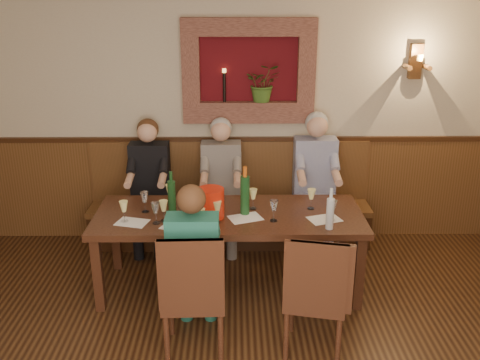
{
  "coord_description": "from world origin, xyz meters",
  "views": [
    {
      "loc": [
        0.05,
        -2.55,
        2.66
      ],
      "look_at": [
        0.1,
        1.9,
        1.05
      ],
      "focal_mm": 40.0,
      "sensor_mm": 36.0,
      "label": 1
    }
  ],
  "objects_px": {
    "chair_near_right": "(314,317)",
    "person_bench_mid": "(221,196)",
    "wine_bottle_green_b": "(172,196)",
    "chair_near_left": "(194,317)",
    "dining_table": "(229,221)",
    "bench": "(230,214)",
    "person_chair_front": "(195,277)",
    "person_bench_left": "(150,197)",
    "person_bench_right": "(315,194)",
    "spittoon_bucket": "(211,203)",
    "water_bottle": "(330,213)",
    "wine_bottle_green_a": "(245,194)"
  },
  "relations": [
    {
      "from": "bench",
      "to": "person_chair_front",
      "type": "height_order",
      "value": "person_chair_front"
    },
    {
      "from": "dining_table",
      "to": "spittoon_bucket",
      "type": "height_order",
      "value": "spittoon_bucket"
    },
    {
      "from": "bench",
      "to": "water_bottle",
      "type": "height_order",
      "value": "bench"
    },
    {
      "from": "bench",
      "to": "chair_near_left",
      "type": "distance_m",
      "value": 1.9
    },
    {
      "from": "person_bench_mid",
      "to": "chair_near_right",
      "type": "bearing_deg",
      "value": -67.35
    },
    {
      "from": "dining_table",
      "to": "water_bottle",
      "type": "xyz_separation_m",
      "value": [
        0.85,
        -0.33,
        0.22
      ]
    },
    {
      "from": "chair_near_right",
      "to": "wine_bottle_green_b",
      "type": "height_order",
      "value": "wine_bottle_green_b"
    },
    {
      "from": "wine_bottle_green_b",
      "to": "water_bottle",
      "type": "xyz_separation_m",
      "value": [
        1.36,
        -0.36,
        -0.01
      ]
    },
    {
      "from": "wine_bottle_green_a",
      "to": "water_bottle",
      "type": "xyz_separation_m",
      "value": [
        0.7,
        -0.32,
        -0.04
      ]
    },
    {
      "from": "person_bench_right",
      "to": "chair_near_right",
      "type": "bearing_deg",
      "value": -97.78
    },
    {
      "from": "chair_near_right",
      "to": "person_bench_mid",
      "type": "bearing_deg",
      "value": 124.78
    },
    {
      "from": "chair_near_right",
      "to": "person_chair_front",
      "type": "distance_m",
      "value": 0.96
    },
    {
      "from": "person_chair_front",
      "to": "spittoon_bucket",
      "type": "relative_size",
      "value": 5.05
    },
    {
      "from": "bench",
      "to": "chair_near_left",
      "type": "relative_size",
      "value": 2.87
    },
    {
      "from": "person_bench_mid",
      "to": "person_bench_right",
      "type": "distance_m",
      "value": 0.99
    },
    {
      "from": "chair_near_right",
      "to": "water_bottle",
      "type": "bearing_deg",
      "value": 84.75
    },
    {
      "from": "chair_near_left",
      "to": "person_bench_left",
      "type": "distance_m",
      "value": 1.89
    },
    {
      "from": "person_bench_mid",
      "to": "person_chair_front",
      "type": "distance_m",
      "value": 1.63
    },
    {
      "from": "person_bench_mid",
      "to": "person_bench_left",
      "type": "bearing_deg",
      "value": 179.97
    },
    {
      "from": "person_bench_left",
      "to": "spittoon_bucket",
      "type": "height_order",
      "value": "person_bench_left"
    },
    {
      "from": "bench",
      "to": "wine_bottle_green_a",
      "type": "relative_size",
      "value": 6.76
    },
    {
      "from": "person_bench_left",
      "to": "person_bench_right",
      "type": "bearing_deg",
      "value": -0.07
    },
    {
      "from": "person_bench_mid",
      "to": "person_bench_right",
      "type": "bearing_deg",
      "value": -0.11
    },
    {
      "from": "chair_near_right",
      "to": "person_bench_mid",
      "type": "distance_m",
      "value": 1.95
    },
    {
      "from": "chair_near_left",
      "to": "wine_bottle_green_a",
      "type": "height_order",
      "value": "wine_bottle_green_a"
    },
    {
      "from": "chair_near_right",
      "to": "bench",
      "type": "bearing_deg",
      "value": 121.29
    },
    {
      "from": "dining_table",
      "to": "wine_bottle_green_a",
      "type": "distance_m",
      "value": 0.3
    },
    {
      "from": "dining_table",
      "to": "chair_near_right",
      "type": "relative_size",
      "value": 2.37
    },
    {
      "from": "person_chair_front",
      "to": "bench",
      "type": "bearing_deg",
      "value": 81.49
    },
    {
      "from": "chair_near_left",
      "to": "person_bench_right",
      "type": "distance_m",
      "value": 2.14
    },
    {
      "from": "spittoon_bucket",
      "to": "bench",
      "type": "bearing_deg",
      "value": 81.31
    },
    {
      "from": "bench",
      "to": "wine_bottle_green_a",
      "type": "xyz_separation_m",
      "value": [
        0.14,
        -0.95,
        0.61
      ]
    },
    {
      "from": "dining_table",
      "to": "chair_near_right",
      "type": "height_order",
      "value": "chair_near_right"
    },
    {
      "from": "wine_bottle_green_a",
      "to": "water_bottle",
      "type": "distance_m",
      "value": 0.77
    },
    {
      "from": "chair_near_right",
      "to": "spittoon_bucket",
      "type": "distance_m",
      "value": 1.32
    },
    {
      "from": "water_bottle",
      "to": "chair_near_left",
      "type": "bearing_deg",
      "value": -151.02
    },
    {
      "from": "bench",
      "to": "spittoon_bucket",
      "type": "relative_size",
      "value": 11.23
    },
    {
      "from": "chair_near_left",
      "to": "chair_near_right",
      "type": "height_order",
      "value": "chair_near_left"
    },
    {
      "from": "person_bench_left",
      "to": "wine_bottle_green_b",
      "type": "height_order",
      "value": "person_bench_left"
    },
    {
      "from": "bench",
      "to": "person_bench_right",
      "type": "bearing_deg",
      "value": -6.8
    },
    {
      "from": "chair_near_right",
      "to": "person_bench_mid",
      "type": "height_order",
      "value": "person_bench_mid"
    },
    {
      "from": "person_bench_right",
      "to": "spittoon_bucket",
      "type": "relative_size",
      "value": 5.49
    },
    {
      "from": "wine_bottle_green_b",
      "to": "chair_near_left",
      "type": "bearing_deg",
      "value": -75.46
    },
    {
      "from": "bench",
      "to": "chair_near_left",
      "type": "bearing_deg",
      "value": -97.77
    },
    {
      "from": "bench",
      "to": "person_bench_left",
      "type": "distance_m",
      "value": 0.88
    },
    {
      "from": "water_bottle",
      "to": "person_chair_front",
      "type": "bearing_deg",
      "value": -157.8
    },
    {
      "from": "person_bench_right",
      "to": "spittoon_bucket",
      "type": "xyz_separation_m",
      "value": [
        -1.05,
        -0.92,
        0.27
      ]
    },
    {
      "from": "person_chair_front",
      "to": "spittoon_bucket",
      "type": "distance_m",
      "value": 0.78
    },
    {
      "from": "person_bench_right",
      "to": "person_chair_front",
      "type": "height_order",
      "value": "person_bench_right"
    },
    {
      "from": "chair_near_left",
      "to": "person_bench_left",
      "type": "relative_size",
      "value": 0.75
    }
  ]
}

